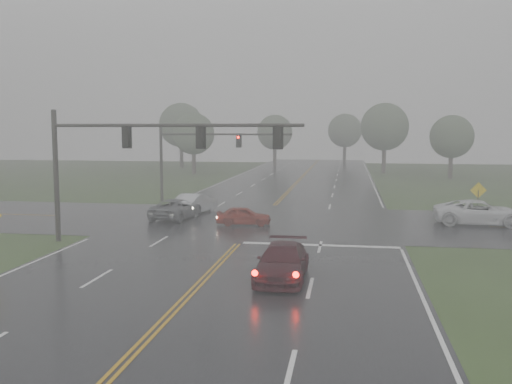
% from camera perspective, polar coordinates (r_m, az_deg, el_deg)
% --- Properties ---
extents(ground, '(180.00, 180.00, 0.00)m').
position_cam_1_polar(ground, '(18.34, -10.51, -13.93)').
color(ground, '#2E431C').
rests_on(ground, ground).
extents(main_road, '(18.00, 160.00, 0.02)m').
position_cam_1_polar(main_road, '(37.19, -0.08, -3.43)').
color(main_road, black).
rests_on(main_road, ground).
extents(cross_street, '(120.00, 14.00, 0.02)m').
position_cam_1_polar(cross_street, '(39.13, 0.39, -2.93)').
color(cross_street, black).
rests_on(cross_street, ground).
extents(stop_bar, '(8.50, 0.50, 0.01)m').
position_cam_1_polar(stop_bar, '(31.24, 6.45, -5.35)').
color(stop_bar, white).
rests_on(stop_bar, ground).
extents(sedan_maroon, '(2.03, 4.99, 1.45)m').
position_cam_1_polar(sedan_maroon, '(24.31, 2.64, -8.72)').
color(sedan_maroon, black).
rests_on(sedan_maroon, ground).
extents(sedan_red, '(3.73, 1.85, 1.22)m').
position_cam_1_polar(sedan_red, '(37.52, -1.24, -3.34)').
color(sedan_red, maroon).
rests_on(sedan_red, ground).
extents(sedan_silver, '(2.45, 4.85, 1.53)m').
position_cam_1_polar(sedan_silver, '(42.72, -6.11, -2.18)').
color(sedan_silver, '#BABDC3').
rests_on(sedan_silver, ground).
extents(car_grey, '(2.93, 5.30, 1.40)m').
position_cam_1_polar(car_grey, '(40.51, -7.97, -2.67)').
color(car_grey, '#54575C').
rests_on(car_grey, ground).
extents(pickup_white, '(5.95, 2.96, 1.62)m').
position_cam_1_polar(pickup_white, '(40.36, 21.44, -3.09)').
color(pickup_white, white).
rests_on(pickup_white, ground).
extents(signal_gantry_near, '(13.99, 0.32, 7.36)m').
position_cam_1_polar(signal_gantry_near, '(31.81, -12.54, 4.18)').
color(signal_gantry_near, black).
rests_on(signal_gantry_near, ground).
extents(signal_gantry_far, '(11.58, 0.34, 6.62)m').
position_cam_1_polar(signal_gantry_far, '(49.38, -5.55, 4.39)').
color(signal_gantry_far, black).
rests_on(signal_gantry_far, ground).
extents(sign_diamond_east, '(1.11, 0.12, 2.66)m').
position_cam_1_polar(sign_diamond_east, '(42.03, 21.33, -0.26)').
color(sign_diamond_east, black).
rests_on(sign_diamond_east, ground).
extents(tree_nw_a, '(5.78, 5.78, 8.49)m').
position_cam_1_polar(tree_nw_a, '(79.86, -6.26, 5.80)').
color(tree_nw_a, '#372A23').
rests_on(tree_nw_a, ground).
extents(tree_ne_a, '(6.78, 6.78, 9.96)m').
position_cam_1_polar(tree_ne_a, '(83.49, 12.74, 6.37)').
color(tree_ne_a, '#372A23').
rests_on(tree_ne_a, ground).
extents(tree_n_mid, '(5.88, 5.88, 8.63)m').
position_cam_1_polar(tree_n_mid, '(95.91, 1.90, 5.98)').
color(tree_n_mid, '#372A23').
rests_on(tree_n_mid, ground).
extents(tree_e_near, '(5.47, 5.47, 8.04)m').
position_cam_1_polar(tree_e_near, '(76.48, 18.98, 5.25)').
color(tree_e_near, '#372A23').
rests_on(tree_e_near, ground).
extents(tree_nw_b, '(7.11, 7.11, 10.44)m').
position_cam_1_polar(tree_nw_b, '(92.93, -7.50, 6.65)').
color(tree_nw_b, '#372A23').
rests_on(tree_nw_b, ground).
extents(tree_n_far, '(6.16, 6.16, 9.04)m').
position_cam_1_polar(tree_n_far, '(105.54, 8.88, 6.09)').
color(tree_n_far, '#372A23').
rests_on(tree_n_far, ground).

